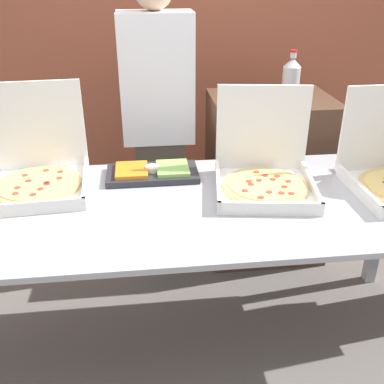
{
  "coord_description": "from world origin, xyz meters",
  "views": [
    {
      "loc": [
        -0.2,
        -1.68,
        1.75
      ],
      "look_at": [
        0.0,
        0.0,
        0.88
      ],
      "focal_mm": 42.0,
      "sensor_mm": 36.0,
      "label": 1
    }
  ],
  "objects": [
    {
      "name": "ground_plane",
      "position": [
        0.0,
        0.0,
        0.0
      ],
      "size": [
        16.0,
        16.0,
        0.0
      ],
      "primitive_type": "plane",
      "color": "slate"
    },
    {
      "name": "brick_wall_behind",
      "position": [
        0.0,
        1.7,
        1.4
      ],
      "size": [
        10.0,
        0.06,
        2.8
      ],
      "color": "#9E5138",
      "rests_on": "ground_plane"
    },
    {
      "name": "buffet_table",
      "position": [
        0.0,
        0.0,
        0.75
      ],
      "size": [
        2.38,
        0.91,
        0.83
      ],
      "color": "#A8AAB2",
      "rests_on": "ground_plane"
    },
    {
      "name": "pizza_box_near_left",
      "position": [
        0.34,
        0.11,
        0.91
      ],
      "size": [
        0.49,
        0.5,
        0.43
      ],
      "rotation": [
        0.0,
        0.0,
        -0.14
      ],
      "color": "white",
      "rests_on": "buffet_table"
    },
    {
      "name": "pizza_box_near_right",
      "position": [
        -0.68,
        0.24,
        0.91
      ],
      "size": [
        0.47,
        0.49,
        0.44
      ],
      "rotation": [
        0.0,
        0.0,
        0.06
      ],
      "color": "white",
      "rests_on": "buffet_table"
    },
    {
      "name": "veggie_tray",
      "position": [
        -0.16,
        0.28,
        0.85
      ],
      "size": [
        0.43,
        0.23,
        0.05
      ],
      "color": "#28282D",
      "rests_on": "buffet_table"
    },
    {
      "name": "sideboard_podium",
      "position": [
        0.58,
        0.84,
        0.52
      ],
      "size": [
        0.72,
        0.54,
        1.04
      ],
      "color": "#4C3323",
      "rests_on": "ground_plane"
    },
    {
      "name": "soda_bottle",
      "position": [
        0.66,
        0.8,
        1.16
      ],
      "size": [
        0.1,
        0.1,
        0.28
      ],
      "color": "#B7BCC1",
      "rests_on": "sideboard_podium"
    },
    {
      "name": "soda_can_silver",
      "position": [
        0.71,
        0.93,
        1.1
      ],
      "size": [
        0.07,
        0.07,
        0.12
      ],
      "color": "silver",
      "rests_on": "sideboard_podium"
    },
    {
      "name": "person_guest_plaid",
      "position": [
        -0.1,
        0.79,
        0.91
      ],
      "size": [
        0.4,
        0.22,
        1.73
      ],
      "rotation": [
        0.0,
        0.0,
        3.14
      ],
      "color": "#473D33",
      "rests_on": "ground_plane"
    }
  ]
}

